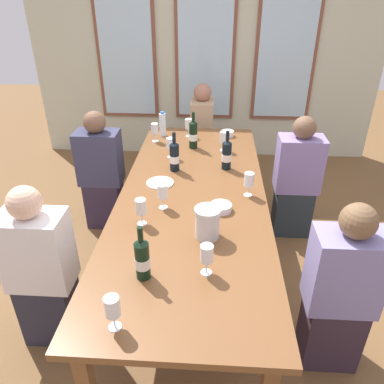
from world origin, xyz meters
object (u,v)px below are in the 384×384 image
(wine_glass_1, at_px, (163,192))
(tasting_bowl_1, at_px, (228,133))
(wine_bottle_0, at_px, (227,155))
(wine_glass_3, at_px, (141,207))
(wine_bottle_3, at_px, (193,134))
(wine_bottle_2, at_px, (174,156))
(metal_pitcher, at_px, (207,223))
(wine_glass_5, at_px, (112,308))
(wine_glass_2, at_px, (249,180))
(water_bottle, at_px, (163,124))
(wine_glass_0, at_px, (170,144))
(wine_glass_7, at_px, (224,138))
(seated_person_2, at_px, (101,174))
(seated_person_4, at_px, (202,136))
(wine_glass_8, at_px, (155,129))
(wine_glass_6, at_px, (189,124))
(seated_person_0, at_px, (42,272))
(wine_glass_4, at_px, (207,254))
(seated_person_1, at_px, (339,294))
(seated_person_3, at_px, (296,181))
(tasting_bowl_0, at_px, (221,207))
(white_plate_0, at_px, (160,183))
(dining_table, at_px, (193,201))

(wine_glass_1, bearing_deg, tasting_bowl_1, 71.41)
(wine_bottle_0, relative_size, wine_glass_3, 1.82)
(wine_bottle_3, relative_size, wine_glass_3, 1.89)
(wine_bottle_2, bearing_deg, wine_glass_1, -91.79)
(metal_pitcher, distance_m, wine_glass_5, 0.79)
(wine_glass_2, bearing_deg, wine_bottle_3, 117.54)
(water_bottle, height_order, wine_glass_0, water_bottle)
(wine_glass_1, distance_m, wine_glass_7, 1.07)
(wine_glass_0, height_order, wine_glass_3, same)
(seated_person_2, xyz_separation_m, seated_person_4, (0.87, 1.02, 0.00))
(wine_glass_8, height_order, seated_person_4, seated_person_4)
(wine_glass_6, distance_m, seated_person_0, 1.94)
(wine_glass_3, xyz_separation_m, wine_glass_7, (0.51, 1.19, -0.00))
(water_bottle, bearing_deg, wine_bottle_0, -49.06)
(wine_glass_4, relative_size, wine_glass_7, 1.00)
(wine_glass_1, relative_size, wine_glass_4, 1.00)
(seated_person_1, distance_m, seated_person_2, 2.22)
(wine_glass_6, height_order, wine_glass_7, same)
(wine_glass_7, bearing_deg, seated_person_3, -12.19)
(water_bottle, xyz_separation_m, wine_glass_1, (0.17, -1.32, 0.00))
(seated_person_4, bearing_deg, wine_glass_2, -77.05)
(tasting_bowl_1, distance_m, seated_person_1, 1.96)
(wine_glass_8, bearing_deg, tasting_bowl_0, -62.60)
(tasting_bowl_1, distance_m, seated_person_3, 0.81)
(wine_glass_3, bearing_deg, white_plate_0, 85.85)
(water_bottle, bearing_deg, metal_pitcher, -73.64)
(wine_glass_7, relative_size, seated_person_2, 0.16)
(seated_person_2, bearing_deg, tasting_bowl_0, -39.59)
(wine_bottle_2, distance_m, wine_glass_2, 0.67)
(seated_person_3, bearing_deg, white_plate_0, -155.41)
(wine_glass_4, bearing_deg, seated_person_4, 92.78)
(wine_bottle_2, relative_size, wine_glass_4, 1.81)
(wine_bottle_2, distance_m, wine_bottle_3, 0.48)
(wine_glass_5, relative_size, seated_person_0, 0.16)
(wine_glass_5, distance_m, seated_person_3, 2.19)
(white_plate_0, distance_m, seated_person_0, 1.02)
(tasting_bowl_1, height_order, wine_glass_2, wine_glass_2)
(wine_bottle_2, xyz_separation_m, seated_person_4, (0.17, 1.32, -0.33))
(wine_bottle_2, xyz_separation_m, seated_person_1, (1.04, -1.07, -0.33))
(dining_table, relative_size, seated_person_3, 2.43)
(white_plate_0, distance_m, seated_person_2, 0.85)
(white_plate_0, height_order, seated_person_0, seated_person_0)
(wine_glass_4, bearing_deg, seated_person_2, 123.61)
(white_plate_0, xyz_separation_m, metal_pitcher, (0.37, -0.64, 0.09))
(wine_glass_7, distance_m, seated_person_1, 1.66)
(white_plate_0, relative_size, wine_glass_3, 1.17)
(seated_person_1, bearing_deg, wine_glass_2, 124.30)
(wine_bottle_0, relative_size, wine_glass_8, 1.82)
(wine_bottle_2, relative_size, wine_glass_5, 1.81)
(white_plate_0, xyz_separation_m, tasting_bowl_0, (0.45, -0.35, 0.02))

